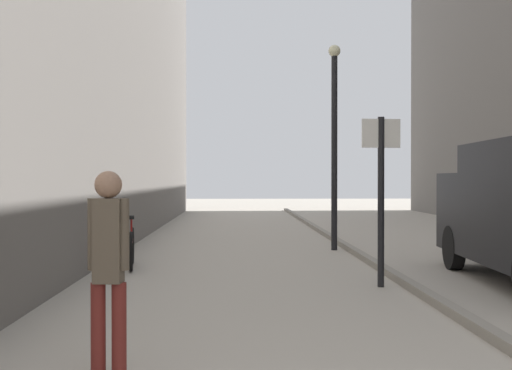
# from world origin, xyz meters

# --- Properties ---
(ground_plane) EXTENTS (80.00, 80.00, 0.00)m
(ground_plane) POSITION_xyz_m (0.00, 12.00, 0.00)
(ground_plane) COLOR #A8A093
(kerb_strip) EXTENTS (0.16, 40.00, 0.12)m
(kerb_strip) POSITION_xyz_m (1.58, 12.00, 0.06)
(kerb_strip) COLOR gray
(kerb_strip) RESTS_ON ground_plane
(pedestrian_main_foreground) EXTENTS (0.34, 0.22, 1.72)m
(pedestrian_main_foreground) POSITION_xyz_m (-2.08, 3.58, 0.99)
(pedestrian_main_foreground) COLOR maroon
(pedestrian_main_foreground) RESTS_ON ground_plane
(street_sign_post) EXTENTS (0.60, 0.10, 2.60)m
(street_sign_post) POSITION_xyz_m (1.18, 8.09, 1.55)
(street_sign_post) COLOR black
(street_sign_post) RESTS_ON ground_plane
(lamp_post) EXTENTS (0.28, 0.28, 4.76)m
(lamp_post) POSITION_xyz_m (1.25, 13.20, 2.72)
(lamp_post) COLOR black
(lamp_post) RESTS_ON ground_plane
(bicycle_leaning) EXTENTS (0.30, 1.76, 0.98)m
(bicycle_leaning) POSITION_xyz_m (-2.97, 10.33, 0.38)
(bicycle_leaning) COLOR black
(bicycle_leaning) RESTS_ON ground_plane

